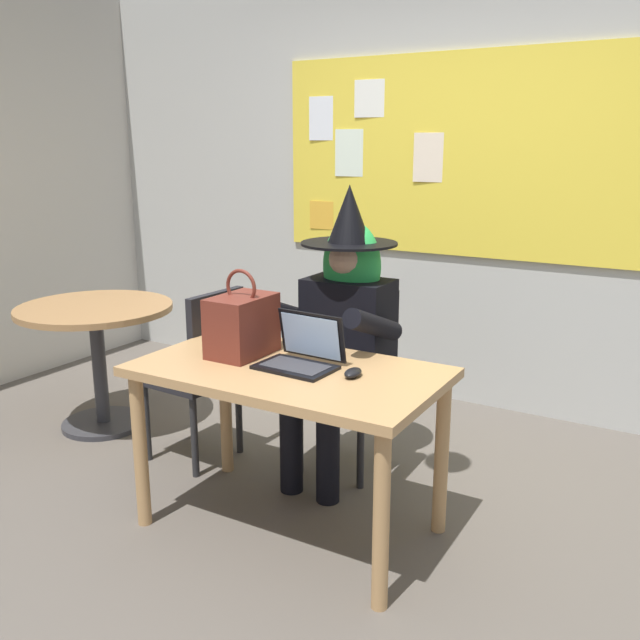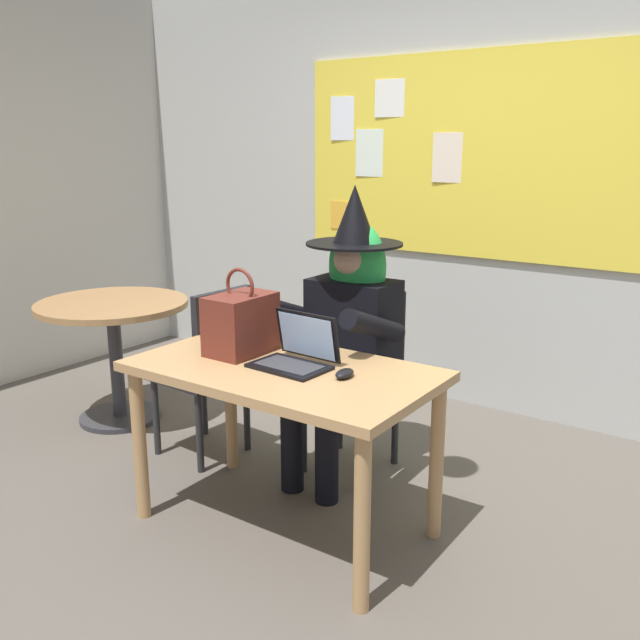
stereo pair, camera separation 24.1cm
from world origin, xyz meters
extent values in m
plane|color=#5B544C|center=(0.00, 0.00, 0.00)|extent=(24.00, 24.00, 0.00)
cube|color=#B2B2AD|center=(0.00, 1.85, 1.37)|extent=(5.64, 0.10, 2.74)
cube|color=yellow|center=(0.00, 1.78, 1.55)|extent=(2.40, 0.02, 1.20)
cube|color=white|center=(-0.76, 1.77, 1.56)|extent=(0.20, 0.01, 0.30)
cube|color=white|center=(-0.62, 1.77, 1.90)|extent=(0.22, 0.01, 0.23)
cube|color=white|center=(-0.96, 1.77, 1.78)|extent=(0.21, 0.02, 0.28)
cube|color=#F4E0C6|center=(-0.19, 1.77, 1.54)|extent=(0.24, 0.02, 0.30)
cube|color=gold|center=(-0.97, 1.77, 1.15)|extent=(0.18, 0.01, 0.19)
cube|color=tan|center=(-0.05, -0.05, 0.71)|extent=(1.27, 0.73, 0.04)
cylinder|color=tan|center=(-0.62, -0.35, 0.35)|extent=(0.06, 0.06, 0.69)
cylinder|color=tan|center=(0.52, -0.34, 0.35)|extent=(0.06, 0.06, 0.69)
cylinder|color=tan|center=(-0.62, 0.24, 0.35)|extent=(0.06, 0.06, 0.69)
cylinder|color=tan|center=(0.51, 0.25, 0.35)|extent=(0.06, 0.06, 0.69)
cube|color=black|center=(-0.13, 0.59, 0.44)|extent=(0.43, 0.43, 0.04)
cube|color=black|center=(-0.13, 0.78, 0.69)|extent=(0.38, 0.05, 0.45)
cylinder|color=#262628|center=(0.05, 0.42, 0.21)|extent=(0.04, 0.04, 0.42)
cylinder|color=#262628|center=(-0.29, 0.41, 0.21)|extent=(0.04, 0.04, 0.42)
cylinder|color=#262628|center=(0.04, 0.76, 0.21)|extent=(0.04, 0.04, 0.42)
cylinder|color=#262628|center=(-0.30, 0.75, 0.21)|extent=(0.04, 0.04, 0.42)
cylinder|color=black|center=(-0.02, 0.23, 0.23)|extent=(0.11, 0.11, 0.46)
cylinder|color=black|center=(-0.22, 0.23, 0.23)|extent=(0.11, 0.11, 0.46)
cylinder|color=black|center=(-0.03, 0.40, 0.49)|extent=(0.15, 0.42, 0.15)
cylinder|color=black|center=(-0.23, 0.40, 0.49)|extent=(0.15, 0.42, 0.15)
cube|color=black|center=(-0.13, 0.61, 0.72)|extent=(0.42, 0.26, 0.52)
cylinder|color=black|center=(0.12, 0.38, 0.84)|extent=(0.09, 0.46, 0.24)
cylinder|color=black|center=(-0.38, 0.38, 0.84)|extent=(0.09, 0.46, 0.24)
sphere|color=#D1A889|center=(-0.13, 0.61, 1.08)|extent=(0.20, 0.20, 0.20)
ellipsoid|color=green|center=(-0.13, 0.64, 1.04)|extent=(0.30, 0.22, 0.44)
cylinder|color=black|center=(-0.13, 0.61, 1.16)|extent=(0.47, 0.47, 0.01)
cone|color=black|center=(-0.13, 0.61, 1.30)|extent=(0.21, 0.21, 0.28)
cube|color=black|center=(-0.01, -0.05, 0.74)|extent=(0.32, 0.22, 0.01)
cube|color=#333338|center=(-0.01, -0.05, 0.75)|extent=(0.27, 0.16, 0.00)
cube|color=black|center=(-0.01, 0.07, 0.85)|extent=(0.32, 0.06, 0.20)
cube|color=#99B7E0|center=(-0.01, 0.06, 0.84)|extent=(0.28, 0.05, 0.18)
ellipsoid|color=black|center=(0.23, -0.02, 0.75)|extent=(0.07, 0.11, 0.03)
cube|color=maroon|center=(-0.32, 0.00, 0.86)|extent=(0.20, 0.30, 0.26)
torus|color=maroon|center=(-0.32, 0.00, 1.03)|extent=(0.16, 0.02, 0.16)
cylinder|color=#A37547|center=(-1.61, 0.32, 0.71)|extent=(0.87, 0.87, 0.03)
cylinder|color=#333338|center=(-1.61, 0.32, 0.36)|extent=(0.08, 0.08, 0.67)
cylinder|color=#333338|center=(-1.61, 0.32, 0.01)|extent=(0.48, 0.48, 0.03)
cube|color=black|center=(-0.88, 0.28, 0.45)|extent=(0.44, 0.44, 0.04)
cube|color=black|center=(-0.69, 0.27, 0.69)|extent=(0.06, 0.38, 0.45)
cylinder|color=#262628|center=(-1.06, 0.12, 0.21)|extent=(0.04, 0.04, 0.43)
cylinder|color=#262628|center=(-1.04, 0.46, 0.21)|extent=(0.04, 0.04, 0.43)
cylinder|color=#262628|center=(-0.72, 0.10, 0.21)|extent=(0.04, 0.04, 0.43)
cylinder|color=#262628|center=(-0.70, 0.44, 0.21)|extent=(0.04, 0.04, 0.43)
camera|label=1|loc=(1.45, -2.31, 1.63)|focal=38.89mm
camera|label=2|loc=(1.65, -2.18, 1.63)|focal=38.89mm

